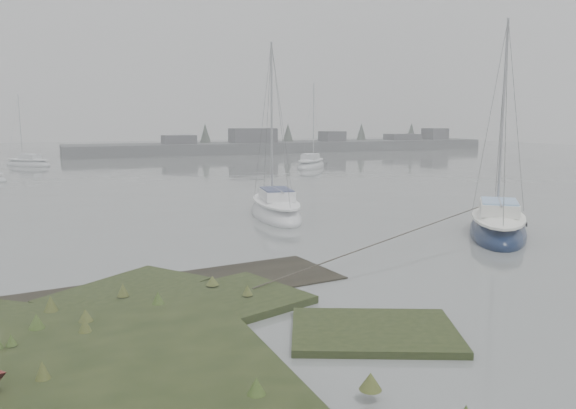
# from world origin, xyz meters

# --- Properties ---
(ground) EXTENTS (160.00, 160.00, 0.00)m
(ground) POSITION_xyz_m (0.00, 30.00, 0.00)
(ground) COLOR slate
(ground) RESTS_ON ground
(far_shoreline) EXTENTS (60.00, 8.00, 4.15)m
(far_shoreline) POSITION_xyz_m (26.84, 61.90, 0.85)
(far_shoreline) COLOR #4C4F51
(far_shoreline) RESTS_ON ground
(sailboat_main) EXTENTS (5.86, 6.30, 9.16)m
(sailboat_main) POSITION_xyz_m (10.64, 6.52, 0.28)
(sailboat_main) COLOR black
(sailboat_main) RESTS_ON ground
(sailboat_white) EXTENTS (3.09, 6.49, 8.79)m
(sailboat_white) POSITION_xyz_m (4.11, 13.94, 0.27)
(sailboat_white) COLOR silver
(sailboat_white) RESTS_ON ground
(sailboat_far_b) EXTENTS (5.50, 5.84, 8.54)m
(sailboat_far_b) POSITION_xyz_m (17.32, 37.48, 0.26)
(sailboat_far_b) COLOR silver
(sailboat_far_b) RESTS_ON ground
(sailboat_far_c) EXTENTS (5.03, 4.95, 7.50)m
(sailboat_far_c) POSITION_xyz_m (-7.29, 50.06, 0.23)
(sailboat_far_c) COLOR #B8BCC3
(sailboat_far_c) RESTS_ON ground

